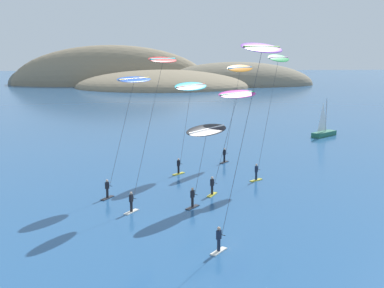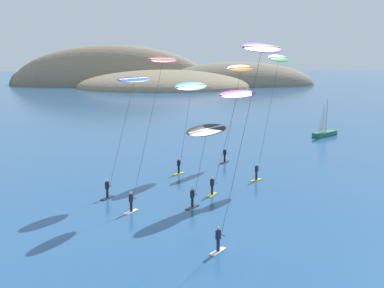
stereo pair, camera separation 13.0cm
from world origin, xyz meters
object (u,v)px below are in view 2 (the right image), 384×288
kitesurfer_orange (240,75)px  kitesurfer_magenta (236,101)px  kitesurfer_blue (132,88)px  kitesurfer_cyan (191,91)px  kitesurfer_red (160,73)px  kitesurfer_green (277,69)px  sailboat_near (326,132)px  kitesurfer_black (206,134)px  kitesurfer_purple (259,61)px

kitesurfer_orange → kitesurfer_magenta: bearing=-101.2°
kitesurfer_blue → kitesurfer_cyan: kitesurfer_blue is taller
kitesurfer_cyan → kitesurfer_red: bearing=-109.4°
kitesurfer_green → kitesurfer_orange: bearing=107.9°
sailboat_near → kitesurfer_black: 37.90m
kitesurfer_purple → kitesurfer_green: bearing=71.7°
kitesurfer_cyan → kitesurfer_orange: kitesurfer_orange is taller
kitesurfer_black → kitesurfer_orange: size_ratio=0.59×
sailboat_near → kitesurfer_orange: kitesurfer_orange is taller
kitesurfer_red → kitesurfer_cyan: bearing=70.6°
kitesurfer_purple → kitesurfer_cyan: (-3.18, 18.78, -3.50)m
kitesurfer_cyan → kitesurfer_red: kitesurfer_red is taller
kitesurfer_magenta → kitesurfer_cyan: bearing=115.6°
sailboat_near → kitesurfer_red: size_ratio=0.46×
kitesurfer_orange → kitesurfer_green: bearing=-72.1°
kitesurfer_green → kitesurfer_orange: 8.14m
kitesurfer_magenta → kitesurfer_green: (5.06, 5.33, 2.70)m
kitesurfer_purple → kitesurfer_red: (-6.52, 9.31, -1.15)m
kitesurfer_cyan → kitesurfer_purple: bearing=-80.4°
kitesurfer_magenta → kitesurfer_orange: kitesurfer_orange is taller
kitesurfer_purple → kitesurfer_red: kitesurfer_purple is taller
kitesurfer_red → kitesurfer_orange: (9.51, 14.96, -0.94)m
kitesurfer_blue → kitesurfer_magenta: size_ratio=1.14×
sailboat_near → kitesurfer_green: bearing=-122.1°
kitesurfer_red → kitesurfer_orange: bearing=57.6°
kitesurfer_red → kitesurfer_blue: bearing=134.5°
kitesurfer_blue → kitesurfer_purple: (9.04, -11.87, 2.65)m
kitesurfer_blue → kitesurfer_cyan: 9.09m
kitesurfer_cyan → kitesurfer_orange: bearing=41.6°
kitesurfer_purple → kitesurfer_cyan: kitesurfer_purple is taller
sailboat_near → kitesurfer_magenta: kitesurfer_magenta is taller
kitesurfer_magenta → kitesurfer_blue: bearing=176.3°
kitesurfer_blue → kitesurfer_green: bearing=18.0°
sailboat_near → kitesurfer_black: bearing=-125.1°
kitesurfer_red → kitesurfer_green: (12.00, 7.28, 0.06)m
kitesurfer_cyan → kitesurfer_green: size_ratio=0.76×
kitesurfer_cyan → kitesurfer_black: (0.41, -11.66, -2.67)m
kitesurfer_cyan → kitesurfer_black: size_ratio=1.43×
kitesurfer_magenta → kitesurfer_orange: (2.58, 13.01, 1.70)m
kitesurfer_purple → kitesurfer_red: 11.42m
kitesurfer_magenta → kitesurfer_black: bearing=-127.6°
sailboat_near → kitesurfer_magenta: size_ratio=0.62×
kitesurfer_purple → kitesurfer_cyan: bearing=99.6°
kitesurfer_cyan → kitesurfer_orange: size_ratio=0.85×
kitesurfer_blue → kitesurfer_black: (6.26, -4.76, -3.52)m
kitesurfer_black → kitesurfer_purple: bearing=-68.7°
kitesurfer_red → kitesurfer_green: size_ratio=0.99×
kitesurfer_cyan → kitesurfer_green: kitesurfer_green is taller
sailboat_near → kitesurfer_green: kitesurfer_green is taller
sailboat_near → kitesurfer_red: bearing=-131.6°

